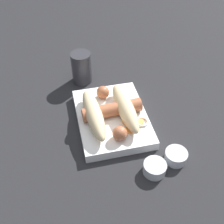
# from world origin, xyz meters

# --- Properties ---
(ground_plane) EXTENTS (3.00, 3.00, 0.00)m
(ground_plane) POSITION_xyz_m (0.00, 0.00, 0.00)
(ground_plane) COLOR #232326
(food_tray) EXTENTS (0.24, 0.18, 0.03)m
(food_tray) POSITION_xyz_m (0.00, 0.00, 0.01)
(food_tray) COLOR white
(food_tray) RESTS_ON ground_plane
(bread_roll) EXTENTS (0.19, 0.14, 0.05)m
(bread_roll) POSITION_xyz_m (0.01, -0.01, 0.05)
(bread_roll) COLOR beige
(bread_roll) RESTS_ON food_tray
(sausage) EXTENTS (0.19, 0.16, 0.04)m
(sausage) POSITION_xyz_m (0.00, -0.00, 0.04)
(sausage) COLOR #B26642
(sausage) RESTS_ON food_tray
(pickled_veggies) EXTENTS (0.07, 0.07, 0.01)m
(pickled_veggies) POSITION_xyz_m (0.04, 0.05, 0.03)
(pickled_veggies) COLOR #F99E4C
(pickled_veggies) RESTS_ON food_tray
(condiment_cup_near) EXTENTS (0.05, 0.05, 0.03)m
(condiment_cup_near) POSITION_xyz_m (0.18, 0.06, 0.01)
(condiment_cup_near) COLOR silver
(condiment_cup_near) RESTS_ON ground_plane
(condiment_cup_far) EXTENTS (0.05, 0.05, 0.03)m
(condiment_cup_far) POSITION_xyz_m (0.16, 0.12, 0.01)
(condiment_cup_far) COLOR silver
(condiment_cup_far) RESTS_ON ground_plane
(drink_glass) EXTENTS (0.06, 0.06, 0.10)m
(drink_glass) POSITION_xyz_m (-0.19, -0.05, 0.05)
(drink_glass) COLOR #333338
(drink_glass) RESTS_ON ground_plane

